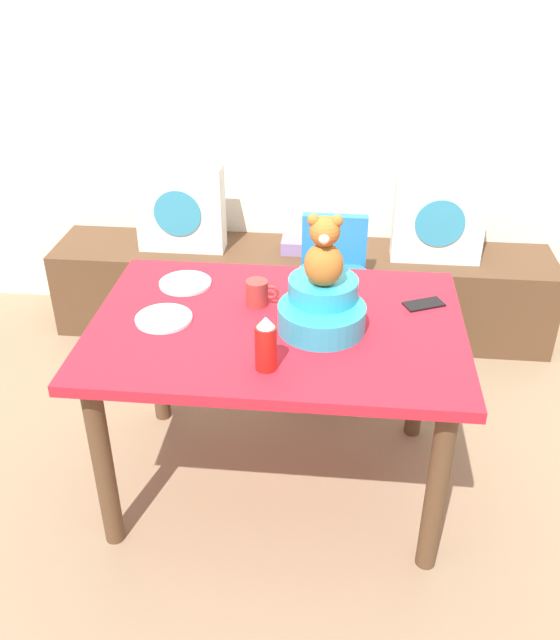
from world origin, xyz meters
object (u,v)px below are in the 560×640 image
book_stack (300,245)px  ketchup_bottle (266,344)px  dining_table (277,347)px  dinner_plate_far (185,283)px  coffee_mug (258,293)px  dinner_plate_near (164,318)px  pillow_floral_left (181,208)px  cell_phone (424,304)px  highchair (332,281)px  pillow_floral_right (439,218)px  infant_seat_teal (322,308)px  teddy_bear (324,253)px

book_stack → ketchup_bottle: (-0.00, -1.48, 0.33)m
dining_table → dinner_plate_far: 0.47m
book_stack → dining_table: bearing=-89.8°
coffee_mug → dinner_plate_near: 0.35m
pillow_floral_left → book_stack: bearing=2.0°
cell_phone → pillow_floral_left: bearing=24.1°
highchair → coffee_mug: 0.74m
coffee_mug → pillow_floral_right: bearing=54.2°
infant_seat_teal → coffee_mug: 0.27m
pillow_floral_right → teddy_bear: 1.34m
highchair → coffee_mug: size_ratio=6.58×
ketchup_bottle → coffee_mug: bearing=101.0°
dinner_plate_near → dinner_plate_far: 0.27m
ketchup_bottle → dinner_plate_far: (-0.38, 0.53, -0.08)m
ketchup_bottle → dinner_plate_far: size_ratio=0.92×
coffee_mug → dinner_plate_far: 0.33m
ketchup_bottle → cell_phone: 0.70m
highchair → book_stack: bearing=112.2°
pillow_floral_right → highchair: size_ratio=0.56×
teddy_bear → coffee_mug: (-0.24, 0.13, -0.23)m
pillow_floral_right → book_stack: pillow_floral_right is taller
ketchup_bottle → teddy_bear: bearing=59.5°
dinner_plate_near → dinner_plate_far: (0.02, 0.27, 0.00)m
infant_seat_teal → ketchup_bottle: ketchup_bottle is taller
pillow_floral_left → cell_phone: (1.13, -1.00, 0.06)m
dinner_plate_far → cell_phone: bearing=-4.6°
teddy_bear → pillow_floral_right: bearing=66.2°
book_stack → coffee_mug: (-0.08, -1.08, 0.29)m
infant_seat_teal → coffee_mug: infant_seat_teal is taller
dining_table → coffee_mug: coffee_mug is taller
pillow_floral_right → book_stack: size_ratio=2.20×
dinner_plate_near → pillow_floral_right: bearing=48.1°
coffee_mug → infant_seat_teal: bearing=-28.3°
pillow_floral_right → highchair: pillow_floral_right is taller
dinner_plate_near → pillow_floral_left: bearing=100.4°
book_stack → highchair: bearing=-67.8°
dining_table → infant_seat_teal: infant_seat_teal is taller
dinner_plate_far → cell_phone: size_ratio=1.39×
highchair → dinner_plate_far: bearing=-137.2°
infant_seat_teal → ketchup_bottle: size_ratio=1.78×
highchair → dinner_plate_far: highchair is taller
pillow_floral_right → cell_phone: size_ratio=3.06×
dinner_plate_near → infant_seat_teal: bearing=1.6°
dinner_plate_far → cell_phone: (0.90, -0.07, -0.00)m
dinner_plate_far → infant_seat_teal: bearing=-25.4°
infant_seat_teal → coffee_mug: size_ratio=2.75×
teddy_bear → dinner_plate_near: size_ratio=1.25×
ketchup_bottle → dinner_plate_near: ketchup_bottle is taller
book_stack → pillow_floral_right: bearing=-1.8°
coffee_mug → dinner_plate_near: bearing=-155.4°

